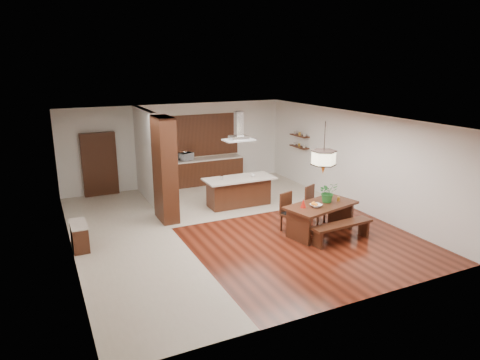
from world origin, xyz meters
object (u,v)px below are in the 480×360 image
kitchen_island (239,191)px  microwave (186,156)px  fruit_bowl (316,206)px  range_hood (239,126)px  hallway_console (80,236)px  island_cup (253,175)px  dining_bench (342,232)px  foliage_plant (328,192)px  dining_chair_right (316,205)px  dining_chair_left (291,213)px  pendant_lantern (324,148)px  dining_table (321,212)px

kitchen_island → microwave: (-0.75, 2.75, 0.63)m
fruit_bowl → range_hood: size_ratio=0.32×
hallway_console → range_hood: bearing=14.7°
kitchen_island → island_cup: size_ratio=17.63×
microwave → dining_bench: bearing=-95.2°
hallway_console → kitchen_island: kitchen_island is taller
foliage_plant → fruit_bowl: size_ratio=1.86×
dining_chair_right → hallway_console: bearing=145.6°
dining_chair_left → dining_chair_right: size_ratio=0.98×
dining_bench → foliage_plant: bearing=83.4°
microwave → hallway_console: bearing=-156.5°
dining_chair_left → microwave: size_ratio=2.11×
dining_chair_right → pendant_lantern: size_ratio=0.79×
range_hood → dining_chair_right: bearing=-61.0°
hallway_console → pendant_lantern: (5.69, -1.68, 1.93)m
dining_table → kitchen_island: bearing=107.6°
hallway_console → dining_table: (5.69, -1.68, 0.27)m
hallway_console → fruit_bowl: (5.45, -1.80, 0.51)m
foliage_plant → microwave: bearing=108.9°
dining_chair_left → foliage_plant: 1.08m
hallway_console → range_hood: (4.76, 1.25, 2.15)m
kitchen_island → fruit_bowl: bearing=-76.7°
hallway_console → dining_bench: bearing=-21.8°
dining_table → range_hood: size_ratio=2.30×
fruit_bowl → microwave: (-1.43, 5.80, 0.26)m
pendant_lantern → island_cup: 3.15m
hallway_console → pendant_lantern: 6.24m
hallway_console → pendant_lantern: pendant_lantern is taller
pendant_lantern → kitchen_island: (-0.93, 2.93, -1.79)m
dining_table → fruit_bowl: bearing=-154.4°
pendant_lantern → foliage_plant: bearing=16.4°
dining_bench → pendant_lantern: bearing=103.5°
dining_table → fruit_bowl: size_ratio=7.22×
dining_chair_left → fruit_bowl: size_ratio=3.53×
dining_bench → microwave: 6.66m
dining_table → dining_chair_left: dining_chair_left is taller
dining_table → hallway_console: bearing=163.6°
kitchen_island → range_hood: range_hood is taller
foliage_plant → island_cup: foliage_plant is taller
kitchen_island → island_cup: (0.43, -0.11, 0.48)m
foliage_plant → fruit_bowl: 0.58m
dining_bench → foliage_plant: 1.10m
fruit_bowl → kitchen_island: kitchen_island is taller
microwave → foliage_plant: bearing=-92.5°
hallway_console → pendant_lantern: bearing=-16.4°
kitchen_island → dining_chair_left: bearing=-81.7°
range_hood → dining_table: bearing=-72.4°
range_hood → microwave: size_ratio=1.88×
dining_bench → range_hood: 4.37m
kitchen_island → dining_chair_right: bearing=-60.3°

